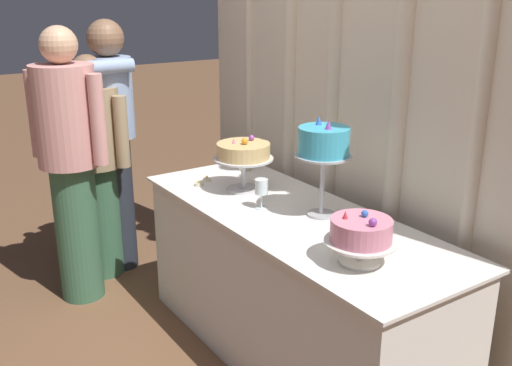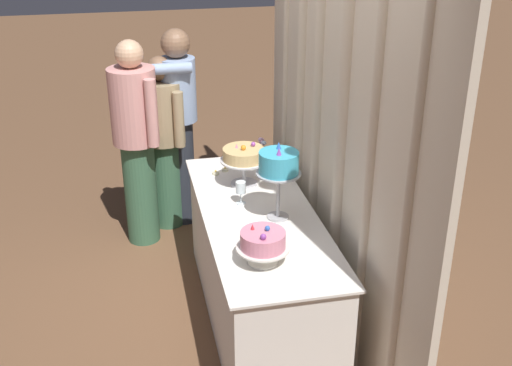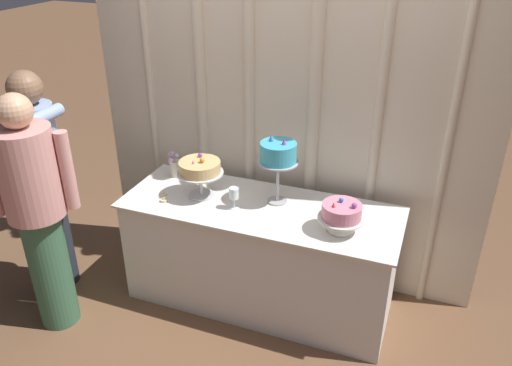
{
  "view_description": "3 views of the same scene",
  "coord_description": "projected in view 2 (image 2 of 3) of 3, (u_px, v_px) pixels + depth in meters",
  "views": [
    {
      "loc": [
        2.08,
        -1.51,
        1.81
      ],
      "look_at": [
        -0.18,
        0.01,
        0.91
      ],
      "focal_mm": 41.13,
      "sensor_mm": 36.0,
      "label": 1
    },
    {
      "loc": [
        3.4,
        -0.65,
        2.61
      ],
      "look_at": [
        0.03,
        0.08,
        1.01
      ],
      "focal_mm": 44.54,
      "sensor_mm": 36.0,
      "label": 2
    },
    {
      "loc": [
        1.02,
        -2.65,
        2.49
      ],
      "look_at": [
        -0.02,
        0.08,
        0.97
      ],
      "focal_mm": 35.74,
      "sensor_mm": 36.0,
      "label": 3
    }
  ],
  "objects": [
    {
      "name": "cake_display_leftmost",
      "position": [
        244.0,
        156.0,
        4.22
      ],
      "size": [
        0.32,
        0.32,
        0.29
      ],
      "color": "silver",
      "rests_on": "cake_table"
    },
    {
      "name": "tealight_near_left",
      "position": [
        216.0,
        173.0,
        4.45
      ],
      "size": [
        0.05,
        0.05,
        0.03
      ],
      "color": "beige",
      "rests_on": "cake_table"
    },
    {
      "name": "cake_display_rightmost",
      "position": [
        263.0,
        242.0,
        3.35
      ],
      "size": [
        0.29,
        0.29,
        0.22
      ],
      "color": "silver",
      "rests_on": "cake_table"
    },
    {
      "name": "draped_curtain",
      "position": [
        334.0,
        89.0,
        3.7
      ],
      "size": [
        2.87,
        0.16,
        2.87
      ],
      "color": "beige",
      "rests_on": "ground_plane"
    },
    {
      "name": "guest_girl_blue_dress",
      "position": [
        178.0,
        117.0,
        5.11
      ],
      "size": [
        0.4,
        0.56,
        1.65
      ],
      "color": "#282D38",
      "rests_on": "ground_plane"
    },
    {
      "name": "tealight_far_left",
      "position": [
        225.0,
        170.0,
        4.5
      ],
      "size": [
        0.05,
        0.05,
        0.03
      ],
      "color": "beige",
      "rests_on": "cake_table"
    },
    {
      "name": "guest_man_pink_jacket",
      "position": [
        136.0,
        137.0,
        4.84
      ],
      "size": [
        0.49,
        0.49,
        1.63
      ],
      "color": "#3D6B4C",
      "rests_on": "ground_plane"
    },
    {
      "name": "guest_man_dark_suit",
      "position": [
        164.0,
        138.0,
        5.14
      ],
      "size": [
        0.51,
        0.51,
        1.44
      ],
      "color": "#3D6B4C",
      "rests_on": "ground_plane"
    },
    {
      "name": "cake_table",
      "position": [
        258.0,
        267.0,
        4.09
      ],
      "size": [
        1.87,
        0.69,
        0.79
      ],
      "color": "white",
      "rests_on": "ground_plane"
    },
    {
      "name": "ground_plane",
      "position": [
        244.0,
        319.0,
        4.24
      ],
      "size": [
        24.0,
        24.0,
        0.0
      ],
      "primitive_type": "plane",
      "color": "brown"
    },
    {
      "name": "wine_glass",
      "position": [
        241.0,
        188.0,
        4.0
      ],
      "size": [
        0.06,
        0.06,
        0.15
      ],
      "color": "silver",
      "rests_on": "cake_table"
    },
    {
      "name": "flower_vase",
      "position": [
        263.0,
        152.0,
        4.58
      ],
      "size": [
        0.09,
        0.11,
        0.21
      ],
      "color": "beige",
      "rests_on": "cake_table"
    },
    {
      "name": "cake_display_center",
      "position": [
        279.0,
        165.0,
        3.72
      ],
      "size": [
        0.27,
        0.27,
        0.47
      ],
      "color": "#B2B2B7",
      "rests_on": "cake_table"
    }
  ]
}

